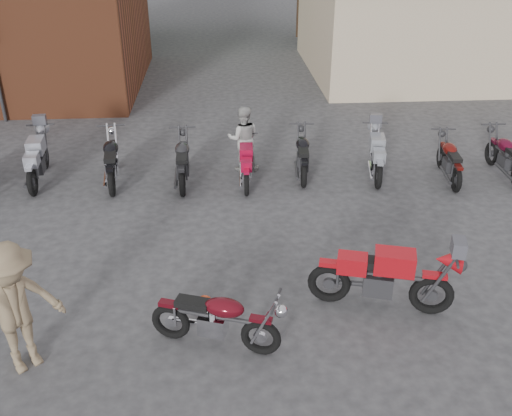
{
  "coord_description": "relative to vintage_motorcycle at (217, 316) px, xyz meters",
  "views": [
    {
      "loc": [
        -0.2,
        -7.24,
        5.82
      ],
      "look_at": [
        0.44,
        2.02,
        0.9
      ],
      "focal_mm": 40.0,
      "sensor_mm": 36.0,
      "label": 1
    }
  ],
  "objects": [
    {
      "name": "row_bike_4",
      "position": [
        0.73,
        5.7,
        -0.03
      ],
      "size": [
        0.68,
        1.83,
        1.05
      ],
      "primitive_type": null,
      "rotation": [
        0.0,
        0.0,
        1.52
      ],
      "color": "#AD0E34",
      "rests_on": "ground"
    },
    {
      "name": "row_bike_1",
      "position": [
        -4.19,
        6.12,
        0.05
      ],
      "size": [
        0.87,
        2.14,
        1.21
      ],
      "primitive_type": null,
      "rotation": [
        0.0,
        0.0,
        1.66
      ],
      "color": "#9798A4",
      "rests_on": "ground"
    },
    {
      "name": "person_tan",
      "position": [
        -2.72,
        -0.22,
        0.45
      ],
      "size": [
        1.48,
        1.39,
        2.01
      ],
      "primitive_type": "imported",
      "rotation": [
        0.0,
        0.0,
        0.67
      ],
      "color": "#826D50",
      "rests_on": "ground"
    },
    {
      "name": "sportbike",
      "position": [
        2.66,
        0.75,
        0.09
      ],
      "size": [
        2.35,
        1.3,
        1.3
      ],
      "primitive_type": null,
      "rotation": [
        0.0,
        0.0,
        -0.27
      ],
      "color": "red",
      "rests_on": "ground"
    },
    {
      "name": "row_bike_6",
      "position": [
        3.88,
        5.9,
        0.02
      ],
      "size": [
        0.98,
        2.07,
        1.15
      ],
      "primitive_type": null,
      "rotation": [
        0.0,
        0.0,
        1.4
      ],
      "color": "gray",
      "rests_on": "ground"
    },
    {
      "name": "person_light",
      "position": [
        0.7,
        6.47,
        0.25
      ],
      "size": [
        0.81,
        0.65,
        1.62
      ],
      "primitive_type": "imported",
      "rotation": [
        0.0,
        0.0,
        3.09
      ],
      "color": "#A9A8A4",
      "rests_on": "ground"
    },
    {
      "name": "helmet",
      "position": [
        -0.21,
        0.91,
        -0.44
      ],
      "size": [
        0.28,
        0.28,
        0.24
      ],
      "primitive_type": "ellipsoid",
      "rotation": [
        0.0,
        0.0,
        -0.08
      ],
      "color": "red",
      "rests_on": "ground"
    },
    {
      "name": "row_bike_2",
      "position": [
        -2.42,
        5.97,
        0.05
      ],
      "size": [
        0.93,
        2.15,
        1.21
      ],
      "primitive_type": null,
      "rotation": [
        0.0,
        0.0,
        1.69
      ],
      "color": "black",
      "rests_on": "ground"
    },
    {
      "name": "row_bike_7",
      "position": [
        5.57,
        5.57,
        -0.02
      ],
      "size": [
        0.81,
        1.92,
        1.08
      ],
      "primitive_type": null,
      "rotation": [
        0.0,
        0.0,
        1.47
      ],
      "color": "#560D0A",
      "rests_on": "ground"
    },
    {
      "name": "row_bike_8",
      "position": [
        6.97,
        5.63,
        0.01
      ],
      "size": [
        0.67,
        1.97,
        1.14
      ],
      "primitive_type": null,
      "rotation": [
        0.0,
        0.0,
        1.58
      ],
      "color": "#4A091D",
      "rests_on": "ground"
    },
    {
      "name": "vintage_motorcycle",
      "position": [
        0.0,
        0.0,
        0.0
      ],
      "size": [
        2.02,
        1.21,
        1.12
      ],
      "primitive_type": null,
      "rotation": [
        0.0,
        0.0,
        -0.32
      ],
      "color": "#4E0912",
      "rests_on": "ground"
    },
    {
      "name": "row_bike_5",
      "position": [
        2.11,
        6.07,
        0.0
      ],
      "size": [
        0.81,
        1.98,
        1.12
      ],
      "primitive_type": null,
      "rotation": [
        0.0,
        0.0,
        1.48
      ],
      "color": "black",
      "rests_on": "ground"
    },
    {
      "name": "stucco_building",
      "position": [
        8.81,
        15.64,
        1.19
      ],
      "size": [
        10.0,
        8.0,
        3.5
      ],
      "primitive_type": "cube",
      "color": "tan",
      "rests_on": "ground"
    },
    {
      "name": "row_bike_3",
      "position": [
        -0.76,
        5.84,
        0.03
      ],
      "size": [
        0.7,
        2.03,
        1.17
      ],
      "primitive_type": null,
      "rotation": [
        0.0,
        0.0,
        1.59
      ],
      "color": "#232326",
      "rests_on": "ground"
    },
    {
      "name": "ground",
      "position": [
        0.31,
        0.64,
        -0.56
      ],
      "size": [
        90.0,
        90.0,
        0.0
      ],
      "primitive_type": "plane",
      "color": "#333336"
    }
  ]
}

